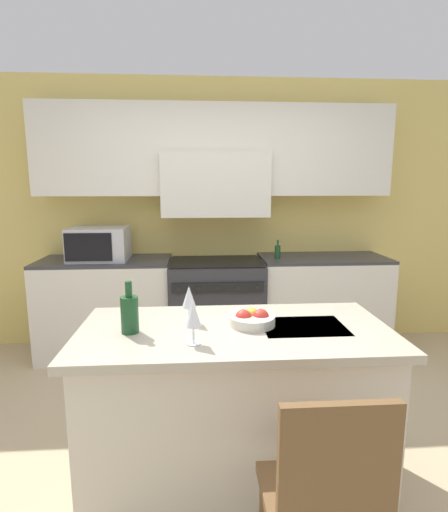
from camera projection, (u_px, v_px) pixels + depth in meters
The scene contains 12 objects.
ground_plane at pixel (231, 467), 2.37m from camera, with size 10.00×10.00×0.00m, color tan.
back_cabinetry at pixel (215, 191), 4.02m from camera, with size 10.00×0.46×2.70m.
back_counter at pixel (216, 305), 3.97m from camera, with size 3.38×0.62×0.95m.
range_stove at pixel (216, 307), 3.95m from camera, with size 0.90×0.70×0.92m.
microwave at pixel (99, 244), 3.78m from camera, with size 0.54×0.44×0.31m.
kitchen_island at pixel (234, 406), 2.18m from camera, with size 1.64×0.81×0.91m.
island_chair at pixel (326, 498), 1.42m from camera, with size 0.42×0.40×0.98m.
wine_bottle at pixel (130, 313), 2.02m from camera, with size 0.09×0.09×0.27m.
wine_glass_near at pixel (193, 315), 1.87m from camera, with size 0.08×0.08×0.21m.
wine_glass_far at pixel (189, 298), 2.16m from camera, with size 0.08×0.08×0.21m.
fruit_bowl at pixel (252, 319), 2.15m from camera, with size 0.25×0.25×0.09m.
oil_bottle_on_counter at pixel (278, 251), 3.87m from camera, with size 0.06×0.06×0.18m.
Camera 1 is at (-0.19, -2.10, 1.66)m, focal length 28.00 mm.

